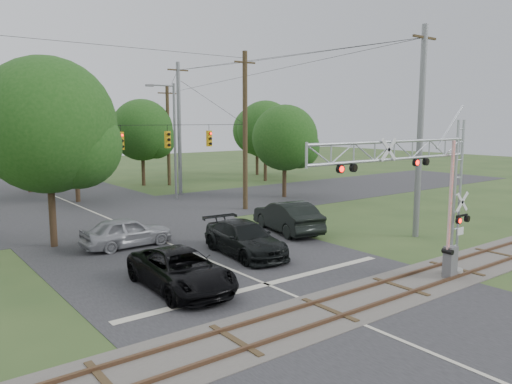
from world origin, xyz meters
TOP-DOWN VIEW (x-y plane):
  - ground at (0.00, 0.00)m, footprint 160.00×160.00m
  - road_main at (0.00, 10.00)m, footprint 14.00×90.00m
  - road_cross at (0.00, 24.00)m, footprint 90.00×12.00m
  - railroad_track at (0.00, 2.00)m, footprint 90.00×3.20m
  - crossing_gantry at (4.50, 1.64)m, footprint 9.16×0.84m
  - traffic_signal_span at (0.93, 20.00)m, footprint 19.34×0.36m
  - pickup_black at (-2.99, 7.13)m, footprint 2.82×5.73m
  - car_dark at (1.98, 9.73)m, footprint 2.80×5.78m
  - sedan_silver at (-2.02, 14.71)m, footprint 4.76×2.04m
  - suv_dark at (6.98, 12.31)m, footprint 3.16×5.93m
  - streetlight at (7.54, 27.48)m, footprint 2.55×0.27m
  - utility_poles at (1.84, 22.46)m, footprint 26.25×29.35m
  - treeline at (-0.30, 32.03)m, footprint 53.69×29.91m

SIDE VIEW (x-z plane):
  - ground at x=0.00m, z-range 0.00..0.00m
  - road_main at x=0.00m, z-range 0.00..0.02m
  - road_cross at x=0.00m, z-range 0.00..0.02m
  - railroad_track at x=0.00m, z-range -0.05..0.11m
  - pickup_black at x=-2.99m, z-range 0.00..1.56m
  - sedan_silver at x=-2.02m, z-range 0.00..1.60m
  - car_dark at x=1.98m, z-range 0.00..1.62m
  - suv_dark at x=6.98m, z-range 0.00..1.86m
  - crossing_gantry at x=4.50m, z-range 0.74..7.35m
  - streetlight at x=7.54m, z-range 0.57..10.15m
  - traffic_signal_span at x=0.93m, z-range -0.06..11.44m
  - treeline at x=-0.30m, z-range 0.80..10.61m
  - utility_poles at x=1.84m, z-range -0.48..12.00m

